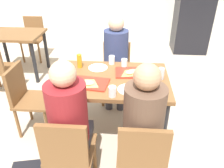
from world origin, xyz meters
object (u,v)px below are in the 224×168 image
at_px(chair_far_side, 116,68).
at_px(paper_plate_near_edge, 129,89).
at_px(person_in_red, 69,117).
at_px(soda_can, 161,74).
at_px(tray_red_far, 132,73).
at_px(plastic_cup_a, 112,60).
at_px(chair_near_right, 142,156).
at_px(paper_plate_center, 98,68).
at_px(chair_left_end, 26,95).
at_px(person_far_side, 116,55).
at_px(plastic_cup_d, 124,63).
at_px(plastic_cup_b, 112,91).
at_px(foil_bundle, 64,73).
at_px(background_table, 16,41).
at_px(pizza_slice_a, 88,83).
at_px(condiment_bottle, 79,61).
at_px(tray_red_near, 90,83).
at_px(main_table, 112,86).
at_px(chair_near_left, 68,151).
at_px(plastic_cup_c, 68,69).
at_px(drink_fridge, 194,7).
at_px(background_chair_far, 33,35).
at_px(person_in_brown_jacket, 143,120).
at_px(pizza_slice_b, 131,72).

xyz_separation_m(chair_far_side, paper_plate_near_edge, (0.18, -1.03, 0.27)).
xyz_separation_m(person_in_red, soda_can, (0.81, 0.68, 0.08)).
xyz_separation_m(tray_red_far, plastic_cup_a, (-0.24, 0.23, 0.04)).
relative_size(chair_near_right, paper_plate_center, 3.78).
height_order(chair_left_end, person_far_side, person_far_side).
bearing_deg(chair_left_end, paper_plate_center, 15.89).
bearing_deg(soda_can, plastic_cup_a, 148.33).
relative_size(chair_left_end, plastic_cup_d, 8.31).
height_order(plastic_cup_a, plastic_cup_b, same).
xyz_separation_m(paper_plate_center, foil_bundle, (-0.33, -0.25, 0.05)).
bearing_deg(plastic_cup_a, background_table, 147.64).
distance_m(foil_bundle, background_table, 1.91).
xyz_separation_m(pizza_slice_a, condiment_bottle, (-0.16, 0.40, 0.06)).
xyz_separation_m(tray_red_near, paper_plate_near_edge, (0.39, -0.08, -0.00)).
height_order(main_table, person_far_side, person_far_side).
xyz_separation_m(chair_near_left, plastic_cup_c, (-0.18, 0.86, 0.32)).
relative_size(chair_far_side, plastic_cup_a, 8.31).
bearing_deg(chair_left_end, drink_fridge, 49.14).
xyz_separation_m(person_far_side, background_chair_far, (-1.74, 1.51, -0.25)).
bearing_deg(person_in_brown_jacket, person_far_side, 102.78).
relative_size(chair_far_side, person_far_side, 0.67).
relative_size(chair_left_end, paper_plate_near_edge, 3.78).
bearing_deg(plastic_cup_d, paper_plate_near_edge, -83.15).
xyz_separation_m(pizza_slice_a, pizza_slice_b, (0.43, 0.27, 0.00)).
distance_m(plastic_cup_b, drink_fridge, 3.52).
xyz_separation_m(pizza_slice_b, drink_fridge, (1.28, 2.75, 0.18)).
relative_size(main_table, paper_plate_near_edge, 5.45).
bearing_deg(condiment_bottle, main_table, -30.43).
distance_m(soda_can, drink_fridge, 2.99).
xyz_separation_m(tray_red_near, plastic_cup_b, (0.24, -0.21, 0.04)).
relative_size(chair_near_right, tray_red_near, 2.31).
bearing_deg(plastic_cup_d, chair_left_end, -166.23).
bearing_deg(paper_plate_near_edge, plastic_cup_d, 96.85).
distance_m(main_table, person_in_red, 0.73).
bearing_deg(plastic_cup_a, pizza_slice_b, -47.48).
distance_m(chair_left_end, foil_bundle, 0.57).
distance_m(tray_red_far, foil_bundle, 0.74).
height_order(tray_red_far, plastic_cup_c, plastic_cup_c).
bearing_deg(chair_near_right, paper_plate_center, 114.98).
xyz_separation_m(chair_near_left, condiment_bottle, (-0.09, 1.03, 0.35)).
xyz_separation_m(main_table, chair_near_right, (0.30, -0.80, -0.17)).
bearing_deg(tray_red_near, background_chair_far, 123.43).
bearing_deg(paper_plate_center, paper_plate_near_edge, -51.84).
bearing_deg(foil_bundle, person_in_red, -71.85).
bearing_deg(person_in_red, tray_red_far, 57.03).
height_order(person_far_side, tray_red_far, person_far_side).
bearing_deg(soda_can, tray_red_far, 160.86).
xyz_separation_m(tray_red_near, pizza_slice_a, (-0.02, -0.02, 0.02)).
xyz_separation_m(chair_left_end, pizza_slice_b, (1.19, 0.10, 0.29)).
bearing_deg(chair_near_left, background_table, 122.75).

